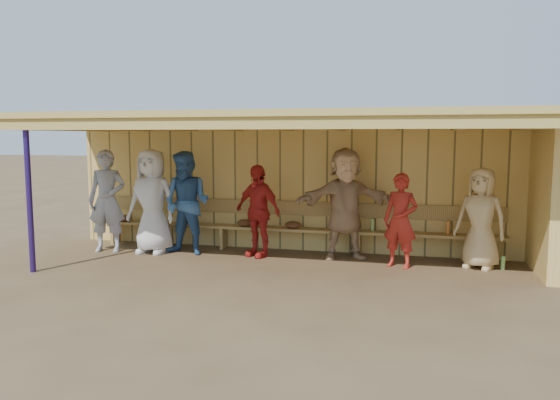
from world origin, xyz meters
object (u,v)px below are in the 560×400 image
(player_f, at_px, (345,203))
(player_h, at_px, (481,218))
(player_a, at_px, (107,201))
(player_b, at_px, (152,201))
(player_c, at_px, (187,203))
(bench, at_px, (290,223))
(player_d, at_px, (258,211))
(player_g, at_px, (401,220))

(player_f, xyz_separation_m, player_h, (2.21, -0.20, -0.15))
(player_a, height_order, player_h, player_a)
(player_a, height_order, player_b, player_b)
(player_c, distance_m, bench, 1.93)
(player_c, relative_size, bench, 0.25)
(player_b, relative_size, bench, 0.25)
(player_a, height_order, bench, player_a)
(player_c, distance_m, player_h, 5.04)
(player_h, bearing_deg, player_b, -153.85)
(player_a, bearing_deg, player_d, -6.05)
(player_c, relative_size, player_h, 1.14)
(player_d, relative_size, player_g, 1.06)
(player_g, bearing_deg, player_d, -165.90)
(player_a, xyz_separation_m, player_c, (1.53, 0.13, -0.02))
(player_d, xyz_separation_m, player_h, (3.74, 0.01, 0.00))
(player_f, relative_size, player_g, 1.26)
(player_a, xyz_separation_m, player_h, (6.57, 0.27, -0.13))
(player_g, relative_size, bench, 0.20)
(player_c, height_order, bench, player_c)
(bench, bearing_deg, player_c, -158.44)
(player_a, bearing_deg, player_c, -6.33)
(player_c, bearing_deg, player_g, 6.58)
(player_f, bearing_deg, player_d, 167.73)
(player_a, xyz_separation_m, bench, (3.28, 0.83, -0.42))
(player_g, xyz_separation_m, bench, (-2.03, 0.79, -0.25))
(bench, bearing_deg, player_a, -165.83)
(player_h, distance_m, bench, 3.34)
(player_c, xyz_separation_m, player_d, (1.30, 0.13, -0.11))
(player_a, distance_m, player_b, 0.87)
(player_b, height_order, player_c, player_b)
(player_c, xyz_separation_m, player_g, (3.78, -0.09, -0.16))
(player_a, height_order, player_c, player_a)
(player_d, height_order, player_h, same)
(player_f, xyz_separation_m, bench, (-1.07, 0.36, -0.45))
(player_d, distance_m, player_f, 1.55)
(player_c, relative_size, player_g, 1.21)
(player_a, height_order, player_f, player_f)
(player_g, bearing_deg, player_b, -161.32)
(bench, bearing_deg, player_b, -162.77)
(player_d, relative_size, player_h, 1.00)
(player_g, bearing_deg, bench, 177.97)
(player_c, xyz_separation_m, bench, (1.76, 0.69, -0.41))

